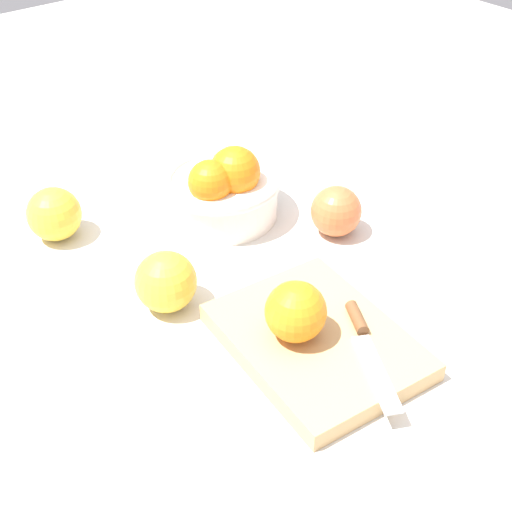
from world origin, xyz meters
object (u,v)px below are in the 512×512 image
cutting_board (316,341)px  apple_front_center (166,282)px  apple_back_center (338,212)px  knife (366,340)px  orange_on_board (296,312)px  apple_front_left (54,214)px  bowl (222,189)px

cutting_board → apple_front_center: 0.19m
apple_front_center → cutting_board: bearing=27.8°
cutting_board → apple_back_center: 0.23m
knife → orange_on_board: bearing=-138.5°
apple_front_center → apple_front_left: bearing=-170.2°
orange_on_board → apple_back_center: 0.24m
knife → apple_front_center: size_ratio=1.94×
apple_back_center → apple_front_left: apple_front_left is taller
orange_on_board → apple_back_center: size_ratio=0.97×
apple_back_center → apple_front_center: apple_front_center is taller
apple_front_center → apple_front_left: 0.22m
cutting_board → apple_front_center: apple_front_center is taller
bowl → cutting_board: bearing=-16.0°
knife → apple_front_center: 0.24m
apple_back_center → knife: bearing=-37.1°
bowl → apple_back_center: bowl is taller
bowl → apple_front_left: size_ratio=2.33×
cutting_board → apple_front_left: apple_front_left is taller
apple_front_left → knife: bearing=20.2°
orange_on_board → apple_front_center: 0.17m
bowl → orange_on_board: bowl is taller
cutting_board → bowl: bearing=164.0°
knife → apple_front_left: (-0.43, -0.16, 0.01)m
orange_on_board → apple_front_center: size_ratio=0.91×
apple_back_center → apple_front_center: 0.27m
knife → apple_front_left: size_ratio=1.96×
orange_on_board → bowl: bearing=159.4°
orange_on_board → apple_front_left: bearing=-164.0°
cutting_board → orange_on_board: size_ratio=3.32×
bowl → knife: bearing=-8.6°
orange_on_board → apple_front_left: size_ratio=0.92×
cutting_board → knife: (0.04, 0.03, 0.02)m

